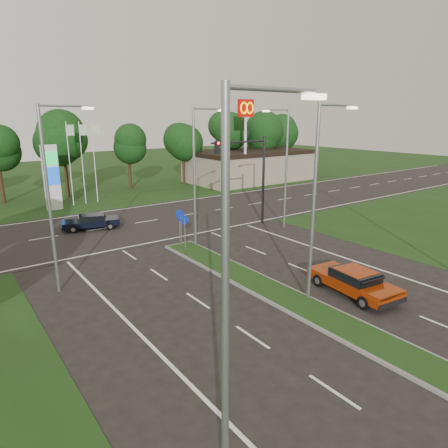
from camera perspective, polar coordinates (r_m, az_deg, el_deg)
ground at (r=16.24m, az=26.49°, el=-17.90°), size 160.00×160.00×0.00m
verge_far at (r=62.55m, az=-24.25°, el=6.01°), size 160.00×50.00×0.02m
cross_road at (r=33.34m, az=-12.58°, el=0.08°), size 160.00×12.00×0.02m
median_kerb at (r=18.00m, az=14.98°, el=-13.14°), size 2.00×26.00×0.12m
commercial_building at (r=54.59m, az=3.63°, el=8.29°), size 16.00×9.00×4.00m
streetlight_median_near at (r=18.29m, az=13.18°, el=4.16°), size 2.53×0.22×9.00m
streetlight_median_far at (r=25.84m, az=-3.89°, el=7.62°), size 2.53×0.22×9.00m
streetlight_left_near at (r=7.90m, az=1.38°, el=-9.90°), size 2.53×0.22×9.00m
streetlight_left_far at (r=20.43m, az=-23.34°, el=4.43°), size 2.53×0.22×9.00m
streetlight_right_far at (r=30.69m, az=8.64°, el=8.66°), size 2.53×0.22×9.00m
traffic_signal at (r=31.13m, az=3.87°, el=8.09°), size 5.10×0.42×7.00m
median_signs at (r=26.32m, az=-6.07°, el=0.23°), size 1.16×1.76×2.38m
gas_pylon at (r=40.07m, az=-23.16°, el=6.38°), size 5.80×1.26×8.00m
mcdonalds_sign at (r=48.56m, az=3.13°, el=14.54°), size 2.20×0.47×10.40m
treeline_far at (r=47.39m, az=-20.97°, el=12.18°), size 6.00×6.00×9.90m
red_sedan at (r=20.64m, az=18.01°, el=-7.73°), size 2.39×4.76×1.26m
navy_sedan at (r=32.43m, az=-18.44°, el=0.36°), size 4.45×2.76×1.14m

